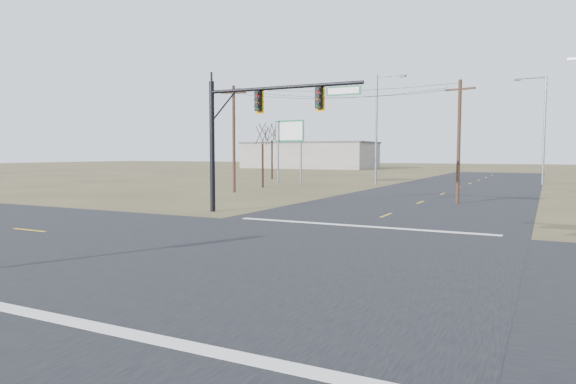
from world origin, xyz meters
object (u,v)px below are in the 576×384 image
Objects in this scene: mast_arm_far at (257,116)px; utility_pole_far at (234,137)px; utility_pole_near at (459,139)px; streetlight_c at (379,123)px; streetlight_b at (542,124)px; bare_tree_a at (263,133)px; bare_tree_b at (272,132)px; highway_sign at (289,140)px.

utility_pole_far is at bearing 133.55° from mast_arm_far.
streetlight_c is at bearing 121.45° from utility_pole_near.
utility_pole_far is 0.79× the size of streetlight_b.
streetlight_b is (22.81, 23.08, 1.69)m from utility_pole_far.
streetlight_c is at bearing 100.01° from mast_arm_far.
bare_tree_a is 0.87× the size of bare_tree_b.
bare_tree_b is (-7.94, 21.10, 1.40)m from utility_pole_far.
utility_pole_far reaches higher than bare_tree_b.
streetlight_b is at bearing 3.67° from bare_tree_b.
streetlight_b is 0.99× the size of streetlight_c.
highway_sign is at bearing -170.00° from streetlight_b.
mast_arm_far is at bearing -128.92° from utility_pole_near.
utility_pole_far is 1.35× the size of bare_tree_a.
utility_pole_far is 17.45m from streetlight_c.
utility_pole_near is 0.71× the size of streetlight_b.
utility_pole_near is 1.18× the size of highway_sign.
bare_tree_b is (-7.11, 14.83, 0.84)m from bare_tree_a.
utility_pole_far is (-9.65, 12.60, -0.60)m from mast_arm_far.
utility_pole_near is 0.70× the size of streetlight_c.
mast_arm_far is at bearing -52.55° from utility_pole_far.
streetlight_c reaches higher than mast_arm_far.
utility_pole_far is 11.78m from highway_sign.
streetlight_c reaches higher than bare_tree_b.
streetlight_b reaches higher than bare_tree_a.
highway_sign is 26.16m from streetlight_b.
streetlight_c is at bearing 31.30° from highway_sign.
bare_tree_b reaches higher than bare_tree_a.
utility_pole_far reaches higher than utility_pole_near.
highway_sign is at bearing -52.31° from bare_tree_b.
streetlight_b is (13.16, 35.68, 1.09)m from mast_arm_far.
highway_sign is 5.51m from bare_tree_a.
utility_pole_near is at bearing -41.08° from bare_tree_b.
bare_tree_a is at bearing -83.93° from highway_sign.
streetlight_b is (23.53, 11.31, 1.62)m from highway_sign.
highway_sign is at bearing 88.90° from bare_tree_a.
streetlight_c is at bearing 47.30° from bare_tree_a.
streetlight_c is 16.63m from bare_tree_b.
utility_pole_near is at bearing -34.49° from streetlight_c.
bare_tree_a is at bearing -160.27° from streetlight_b.
utility_pole_far is 0.78× the size of streetlight_c.
streetlight_b is at bearing 32.84° from highway_sign.
utility_pole_far is at bearing -69.38° from bare_tree_b.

